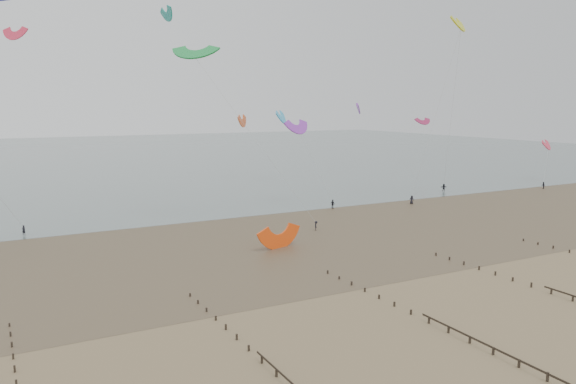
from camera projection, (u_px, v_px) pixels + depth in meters
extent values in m
plane|color=brown|center=(357.00, 309.00, 58.24)|extent=(500.00, 500.00, 0.00)
plane|color=#475654|center=(77.00, 156.00, 232.35)|extent=(500.00, 500.00, 0.00)
plane|color=#473A28|center=(229.00, 239.00, 88.71)|extent=(500.00, 500.00, 0.00)
ellipsoid|color=slate|center=(133.00, 277.00, 68.98)|extent=(23.60, 14.36, 0.01)
ellipsoid|color=slate|center=(287.00, 228.00, 96.93)|extent=(33.64, 18.32, 0.01)
ellipsoid|color=slate|center=(461.00, 218.00, 105.39)|extent=(19.65, 13.67, 0.01)
cube|color=black|center=(16.00, 384.00, 42.24)|extent=(0.16, 0.16, 0.59)
cube|color=black|center=(15.00, 369.00, 44.54)|extent=(0.16, 0.16, 0.57)
cube|color=black|center=(13.00, 357.00, 46.83)|extent=(0.16, 0.16, 0.54)
cube|color=black|center=(12.00, 345.00, 49.12)|extent=(0.16, 0.16, 0.51)
cube|color=black|center=(11.00, 334.00, 51.42)|extent=(0.16, 0.16, 0.48)
cube|color=black|center=(9.00, 325.00, 53.71)|extent=(0.16, 0.16, 0.45)
cube|color=black|center=(276.00, 373.00, 43.78)|extent=(0.16, 0.16, 0.68)
cube|color=black|center=(262.00, 360.00, 46.07)|extent=(0.16, 0.16, 0.65)
cube|color=black|center=(249.00, 348.00, 48.36)|extent=(0.16, 0.16, 0.62)
cube|color=black|center=(237.00, 337.00, 50.66)|extent=(0.16, 0.16, 0.59)
cube|color=black|center=(226.00, 327.00, 52.95)|extent=(0.16, 0.16, 0.57)
cube|color=black|center=(216.00, 318.00, 55.24)|extent=(0.16, 0.16, 0.54)
cube|color=black|center=(207.00, 310.00, 57.54)|extent=(0.16, 0.16, 0.51)
cube|color=black|center=(198.00, 302.00, 59.83)|extent=(0.16, 0.16, 0.48)
cube|color=black|center=(190.00, 295.00, 62.12)|extent=(0.16, 0.16, 0.45)
cube|color=black|center=(548.00, 377.00, 43.02)|extent=(0.16, 0.16, 0.80)
cube|color=black|center=(519.00, 364.00, 45.31)|extent=(0.16, 0.16, 0.77)
cube|color=black|center=(493.00, 351.00, 47.60)|extent=(0.16, 0.16, 0.74)
cube|color=black|center=(470.00, 340.00, 49.90)|extent=(0.16, 0.16, 0.71)
cube|color=black|center=(449.00, 330.00, 52.19)|extent=(0.16, 0.16, 0.68)
cube|color=black|center=(429.00, 321.00, 54.48)|extent=(0.16, 0.16, 0.65)
cube|color=black|center=(411.00, 312.00, 56.77)|extent=(0.16, 0.16, 0.62)
cube|color=black|center=(394.00, 304.00, 59.07)|extent=(0.16, 0.16, 0.59)
cube|color=black|center=(379.00, 297.00, 61.36)|extent=(0.16, 0.16, 0.57)
cube|color=black|center=(365.00, 290.00, 63.65)|extent=(0.16, 0.16, 0.54)
cube|color=black|center=(352.00, 284.00, 65.95)|extent=(0.16, 0.16, 0.51)
cube|color=black|center=(339.00, 278.00, 68.24)|extent=(0.16, 0.16, 0.48)
cube|color=black|center=(328.00, 272.00, 70.53)|extent=(0.16, 0.16, 0.45)
cube|color=black|center=(573.00, 299.00, 60.60)|extent=(0.16, 0.16, 0.68)
cube|color=black|center=(551.00, 292.00, 62.89)|extent=(0.16, 0.16, 0.65)
cube|color=black|center=(531.00, 285.00, 65.19)|extent=(0.16, 0.16, 0.62)
cube|color=black|center=(513.00, 279.00, 67.48)|extent=(0.16, 0.16, 0.59)
cube|color=black|center=(495.00, 274.00, 69.77)|extent=(0.16, 0.16, 0.57)
cube|color=black|center=(479.00, 268.00, 72.07)|extent=(0.16, 0.16, 0.54)
cube|color=black|center=(464.00, 263.00, 74.36)|extent=(0.16, 0.16, 0.51)
cube|color=black|center=(449.00, 259.00, 76.65)|extent=(0.16, 0.16, 0.48)
cube|color=black|center=(436.00, 254.00, 78.95)|extent=(0.16, 0.16, 0.45)
cube|color=black|center=(569.00, 251.00, 80.48)|extent=(0.16, 0.16, 0.54)
cube|color=black|center=(553.00, 247.00, 82.77)|extent=(0.16, 0.16, 0.51)
cube|color=black|center=(538.00, 244.00, 85.06)|extent=(0.16, 0.16, 0.48)
cube|color=black|center=(523.00, 240.00, 87.36)|extent=(0.16, 0.16, 0.45)
imported|color=black|center=(543.00, 185.00, 141.62)|extent=(1.03, 1.07, 1.74)
imported|color=black|center=(24.00, 230.00, 91.34)|extent=(0.71, 0.65, 1.64)
imported|color=black|center=(412.00, 200.00, 119.97)|extent=(1.00, 1.07, 1.84)
imported|color=black|center=(316.00, 226.00, 94.73)|extent=(1.01, 1.20, 1.61)
imported|color=black|center=(333.00, 204.00, 114.76)|extent=(0.67, 1.16, 1.86)
imported|color=black|center=(444.00, 187.00, 137.61)|extent=(1.81, 1.05, 1.86)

